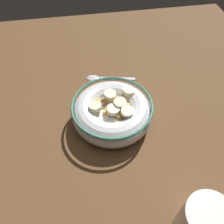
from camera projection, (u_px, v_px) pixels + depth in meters
The scene contains 4 objects.
ground_plane at pixel (112, 122), 58.05cm from camera, with size 104.36×104.36×2.00cm, color brown.
cereal_bowl at pixel (112, 112), 54.85cm from camera, with size 18.97×18.97×6.66cm.
spoon at pixel (101, 78), 66.49cm from camera, with size 14.06×4.53×0.80cm.
coffee_mug at pixel (203, 224), 37.56cm from camera, with size 10.96×7.78×9.94cm.
Camera 1 is at (-5.78, -34.32, 45.52)cm, focal length 37.22 mm.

